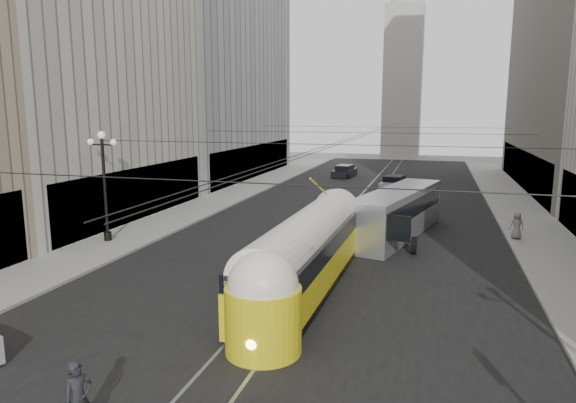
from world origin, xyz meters
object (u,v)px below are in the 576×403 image
Objects in this scene: pedestrian_crossing_a at (79,399)px; pedestrian_sidewalk_right at (517,225)px; streetcar at (308,249)px; city_bus at (398,211)px.

pedestrian_crossing_a is 1.15× the size of pedestrian_sidewalk_right.
pedestrian_crossing_a is 26.17m from pedestrian_sidewalk_right.
streetcar is 9.58× the size of pedestrian_sidewalk_right.
pedestrian_sidewalk_right is (12.68, 22.89, 0.03)m from pedestrian_crossing_a.
pedestrian_sidewalk_right is at bearing 5.56° from city_bus.
streetcar is 14.93m from pedestrian_sidewalk_right.
streetcar is 10.84m from city_bus.
pedestrian_sidewalk_right is at bearing -3.32° from pedestrian_crossing_a.
pedestrian_crossing_a is (-5.78, -22.22, -0.65)m from city_bus.
city_bus is at bearing -4.71° from pedestrian_sidewalk_right.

